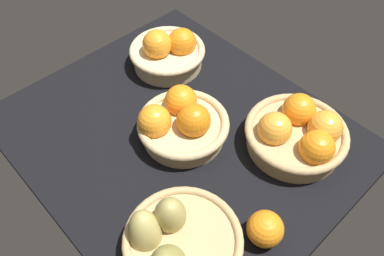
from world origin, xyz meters
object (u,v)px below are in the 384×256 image
basket_far_left_pears (177,241)px  basket_center (180,123)px  basket_near_left (298,133)px  loose_orange_front_gap (265,229)px  basket_near_right (168,52)px

basket_far_left_pears → basket_center: bearing=-43.3°
basket_far_left_pears → basket_near_left: size_ratio=0.96×
basket_near_left → loose_orange_front_gap: basket_near_left is taller
loose_orange_front_gap → basket_near_left: bearing=-67.0°
basket_near_right → basket_center: (-22.56, 15.69, -0.09)cm
basket_near_left → basket_near_right: bearing=3.5°
basket_center → loose_orange_front_gap: size_ratio=2.97×
basket_near_left → basket_center: basket_center is taller
loose_orange_front_gap → basket_near_right: bearing=-21.6°
basket_near_left → loose_orange_front_gap: bearing=113.0°
basket_far_left_pears → basket_center: 30.18cm
basket_center → basket_far_left_pears: bearing=136.7°
basket_far_left_pears → basket_near_left: 39.08cm
basket_near_right → basket_far_left_pears: size_ratio=0.92×
basket_near_right → basket_near_left: bearing=-176.5°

